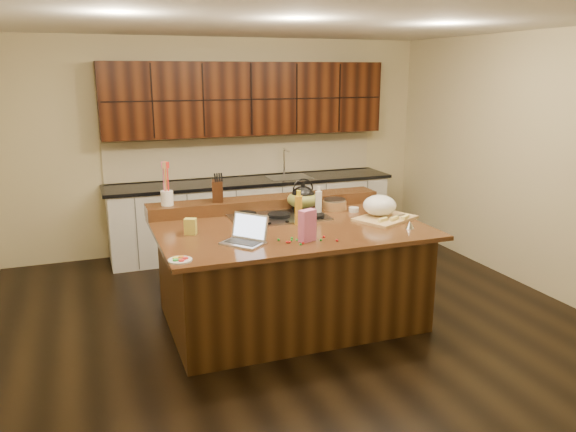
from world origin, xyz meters
name	(u,v)px	position (x,y,z in m)	size (l,w,h in m)	color
room	(290,179)	(0.00, 0.00, 1.35)	(5.52, 5.02, 2.72)	black
island	(290,273)	(0.00, 0.00, 0.46)	(2.40, 1.60, 0.92)	black
back_ledge	(266,203)	(0.00, 0.70, 0.98)	(2.40, 0.30, 0.12)	black
cooktop	(279,216)	(0.00, 0.30, 0.94)	(0.92, 0.52, 0.05)	gray
back_counter	(251,176)	(0.30, 2.23, 0.98)	(3.70, 0.66, 2.40)	silver
kettle	(303,197)	(0.30, 0.43, 1.08)	(0.25, 0.25, 0.22)	black
green_bowl	(303,199)	(0.30, 0.43, 1.05)	(0.31, 0.31, 0.17)	olive
laptop	(246,235)	(-0.52, -0.35, 0.98)	(0.41, 0.42, 0.23)	#B7B7BC
oil_bottle	(299,210)	(0.09, 0.01, 1.06)	(0.07, 0.07, 0.27)	#C38D22
vinegar_bottle	(319,204)	(0.38, 0.22, 1.04)	(0.06, 0.06, 0.25)	silver
wooden_tray	(381,208)	(0.91, -0.05, 1.02)	(0.66, 0.59, 0.22)	tan
ramekin_a	(383,213)	(0.99, 0.04, 0.94)	(0.10, 0.10, 0.04)	white
ramekin_b	(384,208)	(1.10, 0.22, 0.94)	(0.10, 0.10, 0.04)	white
ramekin_c	(354,210)	(0.79, 0.27, 0.94)	(0.10, 0.10, 0.04)	white
strainer_bowl	(335,205)	(0.65, 0.43, 0.97)	(0.24, 0.24, 0.09)	#996B3F
kitchen_timer	(410,225)	(0.98, -0.46, 0.96)	(0.08, 0.08, 0.07)	silver
pink_bag	(307,226)	(-0.03, -0.49, 1.05)	(0.14, 0.08, 0.27)	#C75D8B
candy_plate	(180,260)	(-1.11, -0.63, 0.93)	(0.18, 0.18, 0.01)	white
package_box	(190,226)	(-0.90, 0.04, 0.99)	(0.10, 0.07, 0.14)	gold
utensil_crock	(167,198)	(-0.99, 0.70, 1.11)	(0.12, 0.12, 0.14)	white
knife_block	(218,191)	(-0.50, 0.70, 1.14)	(0.10, 0.17, 0.21)	black
gumdrop_0	(315,237)	(0.06, -0.44, 0.93)	(0.02, 0.02, 0.02)	red
gumdrop_1	(292,240)	(-0.15, -0.45, 0.93)	(0.02, 0.02, 0.02)	#198C26
gumdrop_2	(324,237)	(0.14, -0.45, 0.93)	(0.02, 0.02, 0.02)	red
gumdrop_3	(292,238)	(-0.13, -0.40, 0.93)	(0.02, 0.02, 0.02)	#198C26
gumdrop_4	(337,240)	(0.19, -0.59, 0.93)	(0.02, 0.02, 0.02)	red
gumdrop_5	(301,244)	(-0.13, -0.58, 0.93)	(0.02, 0.02, 0.02)	#198C26
gumdrop_6	(290,242)	(-0.19, -0.50, 0.93)	(0.02, 0.02, 0.02)	red
gumdrop_7	(321,240)	(0.07, -0.53, 0.93)	(0.02, 0.02, 0.02)	#198C26
gumdrop_8	(303,243)	(-0.10, -0.56, 0.93)	(0.02, 0.02, 0.02)	red
gumdrop_9	(279,240)	(-0.25, -0.40, 0.93)	(0.02, 0.02, 0.02)	#198C26
gumdrop_10	(324,237)	(0.14, -0.46, 0.93)	(0.02, 0.02, 0.02)	red
gumdrop_11	(297,240)	(-0.11, -0.46, 0.93)	(0.02, 0.02, 0.02)	#198C26
gumdrop_12	(287,242)	(-0.21, -0.49, 0.93)	(0.02, 0.02, 0.02)	red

